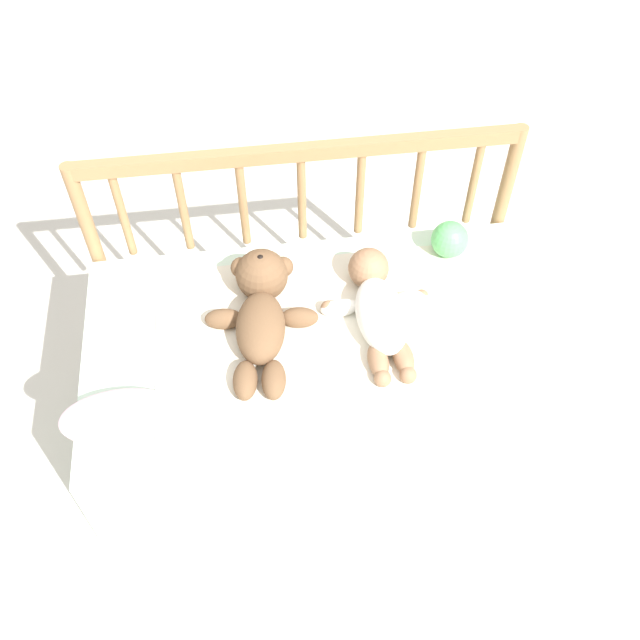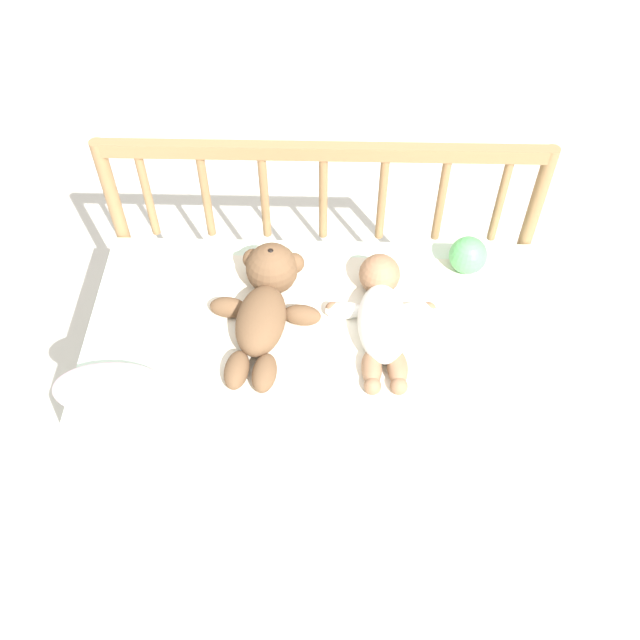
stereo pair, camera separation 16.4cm
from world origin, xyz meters
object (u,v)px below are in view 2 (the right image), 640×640
object	(u,v)px
teddy_bear	(265,301)
baby	(382,316)
small_pillow	(111,388)
toy_ball	(468,255)

from	to	relation	value
teddy_bear	baby	world-z (taller)	teddy_bear
teddy_bear	small_pillow	world-z (taller)	teddy_bear
small_pillow	teddy_bear	bearing A→B (deg)	36.67
small_pillow	baby	bearing A→B (deg)	19.40
teddy_bear	baby	distance (m)	0.28
small_pillow	toy_ball	bearing A→B (deg)	26.36
baby	small_pillow	bearing A→B (deg)	-160.60
baby	toy_ball	size ratio (longest dim) A/B	3.96
toy_ball	small_pillow	world-z (taller)	toy_ball
teddy_bear	toy_ball	distance (m)	0.53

